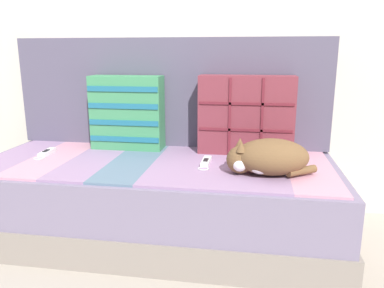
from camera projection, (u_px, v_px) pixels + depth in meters
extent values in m
plane|color=#A89E8E|center=(151.00, 245.00, 1.75)|extent=(14.00, 14.00, 0.00)
cube|color=gray|center=(158.00, 218.00, 1.87)|extent=(1.72, 0.81, 0.15)
cube|color=slate|center=(157.00, 183.00, 1.82)|extent=(1.69, 0.79, 0.22)
cube|color=gray|center=(20.00, 155.00, 1.89)|extent=(0.20, 0.71, 0.01)
cube|color=#C6899E|center=(57.00, 156.00, 1.86)|extent=(0.20, 0.71, 0.01)
cube|color=gray|center=(96.00, 158.00, 1.83)|extent=(0.20, 0.71, 0.01)
cube|color=slate|center=(135.00, 160.00, 1.80)|extent=(0.20, 0.71, 0.01)
cube|color=gray|center=(177.00, 162.00, 1.77)|extent=(0.20, 0.71, 0.01)
cube|color=gray|center=(219.00, 164.00, 1.73)|extent=(0.20, 0.71, 0.01)
cube|color=gray|center=(264.00, 166.00, 1.70)|extent=(0.20, 0.71, 0.01)
cube|color=#C6899E|center=(310.00, 168.00, 1.67)|extent=(0.20, 0.71, 0.01)
cube|color=#514C60|center=(171.00, 92.00, 2.05)|extent=(1.69, 0.14, 0.57)
cube|color=brown|center=(246.00, 115.00, 1.87)|extent=(0.47, 0.13, 0.39)
cube|color=maroon|center=(245.00, 130.00, 1.82)|extent=(0.45, 0.01, 0.01)
cube|color=maroon|center=(230.00, 117.00, 1.81)|extent=(0.01, 0.01, 0.37)
cube|color=maroon|center=(246.00, 104.00, 1.79)|extent=(0.45, 0.01, 0.01)
cube|color=maroon|center=(262.00, 118.00, 1.79)|extent=(0.01, 0.01, 0.37)
cube|color=#3D8956|center=(127.00, 113.00, 1.96)|extent=(0.37, 0.13, 0.38)
cube|color=#1E667F|center=(124.00, 139.00, 1.93)|extent=(0.37, 0.01, 0.03)
cube|color=#1E667F|center=(123.00, 123.00, 1.91)|extent=(0.37, 0.01, 0.03)
cube|color=#1E667F|center=(123.00, 106.00, 1.89)|extent=(0.37, 0.01, 0.03)
cube|color=#1E667F|center=(122.00, 89.00, 1.87)|extent=(0.37, 0.01, 0.03)
ellipsoid|color=brown|center=(272.00, 157.00, 1.56)|extent=(0.33, 0.25, 0.15)
sphere|color=brown|center=(240.00, 160.00, 1.56)|extent=(0.12, 0.12, 0.12)
sphere|color=white|center=(240.00, 164.00, 1.54)|extent=(0.06, 0.06, 0.06)
ellipsoid|color=white|center=(261.00, 166.00, 1.51)|extent=(0.09, 0.05, 0.07)
cylinder|color=brown|center=(302.00, 171.00, 1.53)|extent=(0.13, 0.11, 0.03)
cone|color=brown|center=(241.00, 147.00, 1.52)|extent=(0.04, 0.04, 0.04)
cone|color=brown|center=(240.00, 143.00, 1.58)|extent=(0.04, 0.04, 0.04)
cube|color=white|center=(206.00, 161.00, 1.72)|extent=(0.04, 0.14, 0.02)
cube|color=black|center=(206.00, 160.00, 1.71)|extent=(0.02, 0.05, 0.00)
cube|color=black|center=(208.00, 157.00, 1.79)|extent=(0.03, 0.01, 0.02)
torus|color=silver|center=(203.00, 169.00, 1.64)|extent=(0.05, 0.05, 0.01)
cube|color=white|center=(47.00, 152.00, 1.89)|extent=(0.05, 0.14, 0.02)
cube|color=black|center=(46.00, 151.00, 1.87)|extent=(0.02, 0.05, 0.00)
cube|color=black|center=(53.00, 149.00, 1.95)|extent=(0.03, 0.01, 0.02)
torus|color=silver|center=(39.00, 158.00, 1.80)|extent=(0.05, 0.05, 0.01)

